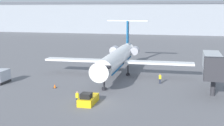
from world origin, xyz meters
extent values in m
plane|color=slate|center=(0.00, 0.00, 0.00)|extent=(600.00, 600.00, 0.00)
cube|color=#8C939E|center=(0.00, 120.00, 7.35)|extent=(180.00, 16.00, 14.70)
cube|color=#4C515B|center=(0.00, 120.00, 15.30)|extent=(180.00, 16.80, 1.20)
cylinder|color=white|center=(-0.26, 17.24, 3.50)|extent=(3.46, 21.70, 3.03)
cone|color=white|center=(-0.02, 5.21, 3.50)|extent=(3.07, 2.48, 3.03)
cube|color=black|center=(-0.04, 6.18, 4.03)|extent=(2.59, 0.75, 0.44)
cone|color=white|center=(-0.51, 29.72, 3.50)|extent=(2.79, 3.38, 2.72)
cube|color=#0C5999|center=(-0.26, 17.24, 2.51)|extent=(3.11, 19.53, 0.20)
cube|color=white|center=(7.64, 18.48, 2.82)|extent=(12.86, 2.69, 0.36)
cube|color=white|center=(-8.20, 18.16, 2.82)|extent=(12.86, 2.69, 0.36)
cylinder|color=#ADADB7|center=(1.83, 26.37, 3.88)|extent=(1.73, 2.68, 1.68)
cylinder|color=#ADADB7|center=(-2.71, 26.28, 3.88)|extent=(1.73, 2.68, 1.68)
cube|color=#0C5999|center=(-0.52, 30.39, 7.54)|extent=(0.28, 2.20, 5.06)
cube|color=white|center=(-0.52, 30.39, 10.07)|extent=(9.15, 1.98, 0.20)
cylinder|color=black|center=(-0.07, 7.42, 0.99)|extent=(0.24, 0.24, 1.98)
cylinder|color=black|center=(-0.07, 7.42, 0.20)|extent=(0.80, 0.80, 0.40)
cylinder|color=black|center=(-2.26, 18.88, 0.99)|extent=(0.24, 0.24, 1.98)
cylinder|color=black|center=(-2.26, 18.88, 0.20)|extent=(0.80, 0.80, 0.40)
cylinder|color=black|center=(1.67, 18.96, 0.99)|extent=(0.24, 0.24, 1.98)
cylinder|color=black|center=(1.67, 18.96, 0.20)|extent=(0.80, 0.80, 0.40)
cube|color=yellow|center=(-0.41, 0.14, 0.50)|extent=(1.97, 4.07, 1.01)
cube|color=black|center=(-0.41, -0.75, 1.36)|extent=(1.38, 1.46, 0.70)
cube|color=black|center=(-0.41, 2.09, 0.35)|extent=(1.77, 0.30, 0.60)
cube|color=#232326|center=(-18.65, 7.82, 0.23)|extent=(1.74, 3.37, 0.45)
cube|color=#B7BCC6|center=(-18.65, 7.82, 1.38)|extent=(1.74, 3.37, 1.87)
cube|color=#232838|center=(-1.81, -0.40, 0.42)|extent=(0.32, 0.20, 0.85)
cube|color=yellow|center=(-1.81, -0.40, 1.19)|extent=(0.40, 0.24, 0.67)
sphere|color=tan|center=(-1.81, -0.40, 1.65)|extent=(0.25, 0.25, 0.25)
cube|color=#232838|center=(8.24, 13.75, 0.42)|extent=(0.32, 0.20, 0.83)
cube|color=yellow|center=(8.24, 13.75, 1.16)|extent=(0.40, 0.24, 0.66)
sphere|color=tan|center=(8.24, 13.75, 1.61)|extent=(0.24, 0.24, 0.24)
cube|color=black|center=(-8.27, 6.88, 0.02)|extent=(0.56, 0.56, 0.04)
cone|color=orange|center=(-8.27, 6.88, 0.36)|extent=(0.40, 0.40, 0.65)
cylinder|color=#2D2D33|center=(16.50, 8.13, 1.60)|extent=(0.70, 0.70, 3.20)
cube|color=#B2B7BC|center=(16.50, 11.14, 4.50)|extent=(2.60, 10.02, 2.60)
cube|color=#2D2D33|center=(16.50, 5.53, 4.50)|extent=(3.20, 1.20, 3.38)
camera|label=1|loc=(12.18, -39.13, 12.98)|focal=50.00mm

